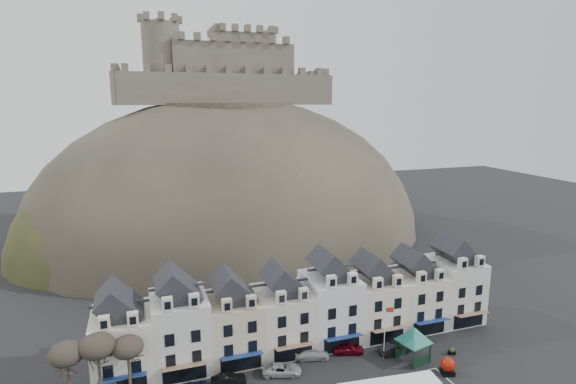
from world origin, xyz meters
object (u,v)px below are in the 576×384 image
object	(u,v)px
red_buoy	(448,366)
car_charcoal	(395,348)
car_silver	(282,369)
car_white	(312,354)
bus_shelter	(414,335)
car_black	(229,380)
car_maroon	(348,348)
flagpole	(385,329)

from	to	relation	value
red_buoy	car_charcoal	world-z (taller)	red_buoy
red_buoy	car_silver	xyz separation A→B (m)	(-19.21, 6.37, -0.43)
car_charcoal	car_white	bearing A→B (deg)	75.24
bus_shelter	car_black	distance (m)	23.82
car_black	car_silver	bearing A→B (deg)	-85.27
car_black	car_maroon	bearing A→B (deg)	-79.21
bus_shelter	car_silver	bearing A→B (deg)	158.67
flagpole	car_white	xyz separation A→B (m)	(-8.97, 2.97, -3.51)
car_black	bus_shelter	bearing A→B (deg)	-91.05
car_white	car_maroon	xyz separation A→B (m)	(5.05, -0.39, 0.05)
car_white	car_maroon	size ratio (longest dim) A/B	1.10
flagpole	red_buoy	bearing A→B (deg)	-44.70
red_buoy	car_white	distance (m)	16.79
car_black	flagpole	bearing A→B (deg)	-87.62
red_buoy	flagpole	bearing A→B (deg)	135.30
car_black	car_maroon	world-z (taller)	car_maroon
red_buoy	bus_shelter	bearing A→B (deg)	120.30
flagpole	car_charcoal	bearing A→B (deg)	16.60
car_black	car_charcoal	xyz separation A→B (m)	(22.18, -0.35, 0.04)
bus_shelter	car_black	world-z (taller)	bus_shelter
car_black	car_silver	world-z (taller)	car_black
car_charcoal	car_maroon	bearing A→B (deg)	68.66
car_white	flagpole	bearing A→B (deg)	-94.06
car_silver	bus_shelter	bearing A→B (deg)	-80.86
red_buoy	car_white	xyz separation A→B (m)	(-14.50, 8.45, -0.44)
car_silver	red_buoy	bearing A→B (deg)	-90.94
car_silver	car_white	bearing A→B (deg)	-48.83
bus_shelter	car_black	xyz separation A→B (m)	(-23.51, 2.49, -2.90)
car_silver	car_black	bearing A→B (deg)	107.14
bus_shelter	car_white	bearing A→B (deg)	146.56
car_charcoal	car_black	bearing A→B (deg)	86.75
red_buoy	car_black	world-z (taller)	red_buoy
car_white	car_charcoal	size ratio (longest dim) A/B	1.05
car_silver	car_white	world-z (taller)	car_silver
flagpole	car_white	world-z (taller)	flagpole
bus_shelter	flagpole	world-z (taller)	flagpole
red_buoy	car_black	bearing A→B (deg)	166.07
car_black	car_white	bearing A→B (deg)	-74.74
red_buoy	car_charcoal	xyz separation A→B (m)	(-3.61, 6.05, -0.38)
car_white	car_maroon	world-z (taller)	car_maroon
red_buoy	flagpole	xyz separation A→B (m)	(-5.53, 5.48, 3.07)
car_black	car_maroon	xyz separation A→B (m)	(16.34, 1.66, 0.03)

